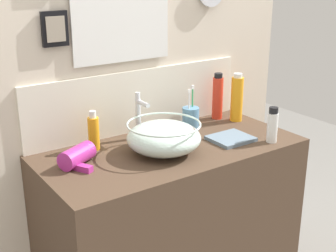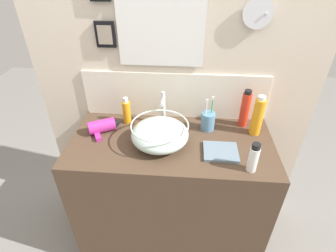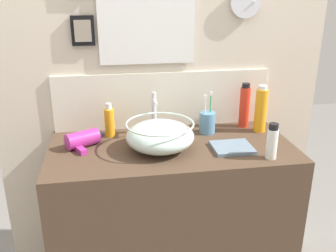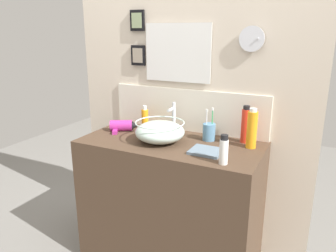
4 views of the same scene
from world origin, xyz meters
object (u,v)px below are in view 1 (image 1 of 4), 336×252
toothbrush_cup (191,118)px  soap_dispenser (218,97)px  spray_bottle (237,98)px  faucet (139,113)px  shampoo_bottle (272,126)px  lotion_bottle (94,132)px  hand_towel (231,139)px  glass_bowl_sink (164,137)px  hair_drier (80,155)px

toothbrush_cup → soap_dispenser: 0.23m
toothbrush_cup → spray_bottle: spray_bottle is taller
faucet → shampoo_bottle: faucet is taller
faucet → spray_bottle: bearing=-5.4°
lotion_bottle → toothbrush_cup: bearing=-3.9°
hand_towel → shampoo_bottle: bearing=-40.8°
faucet → toothbrush_cup: bearing=-6.3°
glass_bowl_sink → hair_drier: glass_bowl_sink is taller
spray_bottle → lotion_bottle: spray_bottle is taller
spray_bottle → soap_dispenser: spray_bottle is taller
glass_bowl_sink → toothbrush_cup: 0.31m
faucet → glass_bowl_sink: bearing=-90.0°
faucet → toothbrush_cup: faucet is taller
spray_bottle → soap_dispenser: size_ratio=1.03×
toothbrush_cup → shampoo_bottle: toothbrush_cup is taller
glass_bowl_sink → soap_dispenser: size_ratio=1.32×
lotion_bottle → hand_towel: lotion_bottle is taller
toothbrush_cup → shampoo_bottle: bearing=-59.5°
faucet → shampoo_bottle: 0.59m
glass_bowl_sink → spray_bottle: (0.53, 0.14, 0.05)m
hair_drier → shampoo_bottle: shampoo_bottle is taller
toothbrush_cup → lotion_bottle: toothbrush_cup is taller
lotion_bottle → shampoo_bottle: lotion_bottle is taller
glass_bowl_sink → hair_drier: (-0.33, 0.09, -0.03)m
glass_bowl_sink → lotion_bottle: 0.30m
hair_drier → lotion_bottle: bearing=42.9°
lotion_bottle → faucet: bearing=-1.0°
hand_towel → hair_drier: bearing=167.6°
spray_bottle → shampoo_bottle: 0.32m
shampoo_bottle → hair_drier: bearing=161.8°
shampoo_bottle → soap_dispenser: size_ratio=0.68×
lotion_bottle → soap_dispenser: bearing=2.1°
soap_dispenser → glass_bowl_sink: bearing=-154.9°
glass_bowl_sink → faucet: size_ratio=1.44×
glass_bowl_sink → hair_drier: bearing=164.5°
hair_drier → spray_bottle: size_ratio=0.85×
faucet → toothbrush_cup: (0.26, -0.03, -0.06)m
faucet → shampoo_bottle: bearing=-38.2°
lotion_bottle → shampoo_bottle: size_ratio=1.06×
glass_bowl_sink → spray_bottle: size_ratio=1.29×
soap_dispenser → shampoo_bottle: bearing=-92.6°
faucet → soap_dispenser: soap_dispenser is taller
toothbrush_cup → lotion_bottle: bearing=176.1°
spray_bottle → shampoo_bottle: size_ratio=1.51×
toothbrush_cup → hand_towel: size_ratio=1.18×
glass_bowl_sink → toothbrush_cup: (0.26, 0.16, -0.01)m
hand_towel → soap_dispenser: bearing=61.0°
lotion_bottle → hand_towel: size_ratio=0.95×
shampoo_bottle → spray_bottle: bearing=76.6°
shampoo_bottle → soap_dispenser: 0.39m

